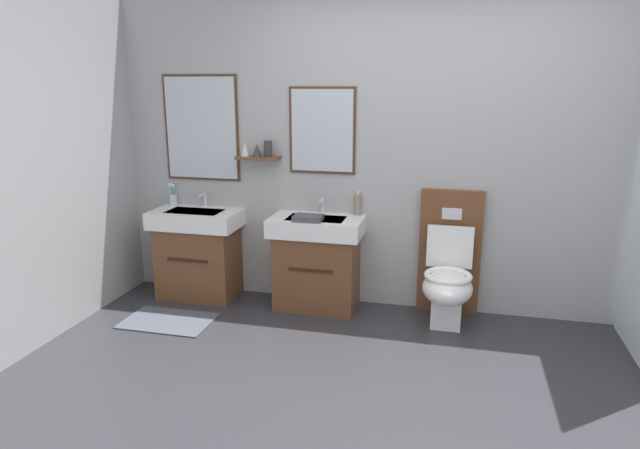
% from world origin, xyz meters
% --- Properties ---
extents(ground_plane, '(6.41, 4.61, 0.10)m').
position_xyz_m(ground_plane, '(0.00, 0.00, -0.05)').
color(ground_plane, '#2D2D33').
rests_on(ground_plane, ground).
extents(wall_back, '(5.21, 0.27, 2.54)m').
position_xyz_m(wall_back, '(-0.02, 1.64, 1.27)').
color(wall_back, '#A8A8AA').
rests_on(wall_back, ground).
extents(bath_mat, '(0.68, 0.44, 0.01)m').
position_xyz_m(bath_mat, '(-1.82, 0.82, 0.01)').
color(bath_mat, '#474C56').
rests_on(bath_mat, ground).
extents(vanity_sink_left, '(0.74, 0.45, 0.76)m').
position_xyz_m(vanity_sink_left, '(-1.82, 1.39, 0.40)').
color(vanity_sink_left, brown).
rests_on(vanity_sink_left, ground).
extents(tap_on_left_sink, '(0.03, 0.13, 0.11)m').
position_xyz_m(tap_on_left_sink, '(-1.82, 1.56, 0.83)').
color(tap_on_left_sink, silver).
rests_on(tap_on_left_sink, vanity_sink_left).
extents(vanity_sink_right, '(0.74, 0.45, 0.76)m').
position_xyz_m(vanity_sink_right, '(-0.77, 1.39, 0.40)').
color(vanity_sink_right, brown).
rests_on(vanity_sink_right, ground).
extents(tap_on_right_sink, '(0.03, 0.13, 0.11)m').
position_xyz_m(tap_on_right_sink, '(-0.77, 1.56, 0.83)').
color(tap_on_right_sink, silver).
rests_on(tap_on_right_sink, vanity_sink_right).
extents(toilet, '(0.48, 0.63, 1.00)m').
position_xyz_m(toilet, '(0.27, 1.38, 0.38)').
color(toilet, brown).
rests_on(toilet, ground).
extents(toothbrush_cup, '(0.07, 0.07, 0.20)m').
position_xyz_m(toothbrush_cup, '(-2.11, 1.54, 0.82)').
color(toothbrush_cup, silver).
rests_on(toothbrush_cup, vanity_sink_left).
extents(soap_dispenser, '(0.06, 0.06, 0.20)m').
position_xyz_m(soap_dispenser, '(-0.47, 1.55, 0.85)').
color(soap_dispenser, gray).
rests_on(soap_dispenser, vanity_sink_right).
extents(folded_hand_towel, '(0.22, 0.16, 0.04)m').
position_xyz_m(folded_hand_towel, '(-0.81, 1.27, 0.78)').
color(folded_hand_towel, '#47474C').
rests_on(folded_hand_towel, vanity_sink_right).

